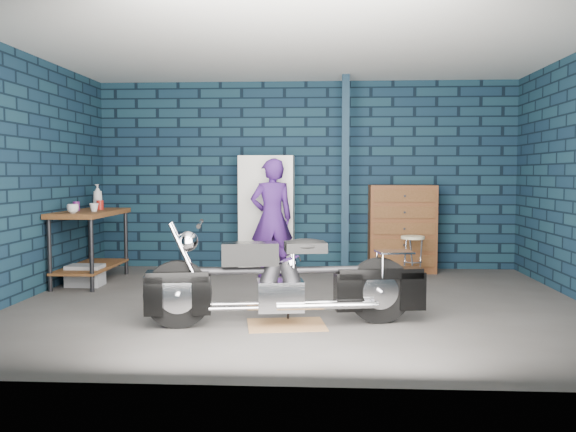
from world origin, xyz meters
The scene contains 16 objects.
ground centered at (0.00, 0.00, 0.00)m, with size 6.00×6.00×0.00m, color #484543.
room_walls centered at (0.00, 0.55, 1.90)m, with size 6.02×5.01×2.71m.
support_post centered at (0.55, 1.95, 1.35)m, with size 0.10×0.10×2.70m, color #102435.
workbench centered at (-2.68, 1.14, 0.46)m, with size 0.60×1.40×0.91m, color brown.
drip_mat centered at (-0.08, -0.90, 0.00)m, with size 0.70×0.52×0.01m, color olive.
motorcycle centered at (-0.08, -0.90, 0.48)m, with size 2.16×0.59×0.95m, color black, non-canonical shape.
person centered at (-0.43, 1.67, 0.79)m, with size 0.57×0.38×1.57m, color #4B217D.
storage_bin centered at (-2.66, 0.89, 0.13)m, with size 0.42×0.30×0.26m, color #919399.
locker centered at (-0.54, 2.23, 0.81)m, with size 0.76×0.54×1.62m, color silver.
tool_chest centered at (1.36, 2.23, 0.61)m, with size 0.91×0.51×1.21m, color brown.
shop_stool centered at (1.43, 1.66, 0.28)m, with size 0.31×0.31×0.56m, color beige, non-canonical shape.
cup_a centered at (-2.70, 0.68, 0.96)m, with size 0.13×0.13×0.11m, color beige.
cup_b centered at (-2.56, 0.98, 0.96)m, with size 0.11×0.11×0.10m, color beige.
mug_purple centered at (-2.85, 1.14, 0.97)m, with size 0.08×0.08×0.11m, color #601965.
mug_red centered at (-2.63, 1.36, 0.97)m, with size 0.09×0.09×0.12m, color #A61C16.
bottle centered at (-2.73, 1.56, 1.07)m, with size 0.13×0.13×0.33m, color #919399.
Camera 1 is at (0.24, -6.34, 1.38)m, focal length 38.00 mm.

